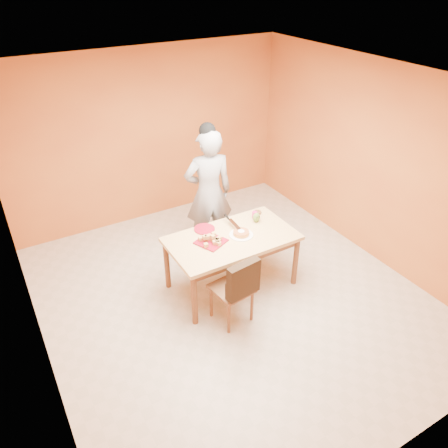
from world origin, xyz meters
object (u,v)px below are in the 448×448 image
dining_table (232,243)px  person (209,193)px  pastry_platter (211,242)px  magenta_glass (254,215)px  sponge_cake (241,233)px  dining_chair (233,288)px  red_dinner_plate (204,229)px  checker_tin (258,212)px  egg_ornament (256,217)px

dining_table → person: 0.94m
pastry_platter → magenta_glass: bearing=15.3°
sponge_cake → dining_chair: bearing=-129.9°
red_dinner_plate → magenta_glass: (0.71, -0.08, 0.04)m
dining_table → magenta_glass: bearing=26.3°
dining_table → person: bearing=80.0°
dining_table → person: person is taller
dining_chair → sponge_cake: bearing=43.0°
dining_chair → checker_tin: 1.32m
pastry_platter → red_dinner_plate: bearing=77.1°
magenta_glass → checker_tin: magenta_glass is taller
dining_table → red_dinner_plate: 0.41m
dining_table → sponge_cake: sponge_cake is taller
sponge_cake → magenta_glass: size_ratio=2.12×
dining_chair → sponge_cake: (0.45, 0.53, 0.31)m
checker_tin → egg_ornament: bearing=-128.5°
dining_table → egg_ornament: 0.52m
dining_table → egg_ornament: size_ratio=12.14×
dining_chair → sponge_cake: dining_chair is taller
dining_chair → person: 1.59m
dining_chair → pastry_platter: bearing=78.7°
dining_chair → egg_ornament: bearing=34.8°
pastry_platter → egg_ornament: egg_ornament is taller
dining_table → pastry_platter: bearing=173.2°
magenta_glass → dining_table: bearing=-153.7°
red_dinner_plate → sponge_cake: size_ratio=1.33×
person → sponge_cake: person is taller
person → checker_tin: 0.74m
sponge_cake → egg_ornament: size_ratio=1.53×
person → pastry_platter: person is taller
egg_ornament → pastry_platter: bearing=169.4°
magenta_glass → checker_tin: bearing=37.4°
egg_ornament → checker_tin: bearing=31.7°
pastry_platter → magenta_glass: (0.78, 0.21, 0.04)m
magenta_glass → checker_tin: size_ratio=0.93×
sponge_cake → egg_ornament: (0.34, 0.18, 0.03)m
dining_table → pastry_platter: (-0.28, 0.03, 0.10)m
egg_ornament → person: bearing=93.2°
egg_ornament → sponge_cake: bearing=-172.8°
dining_chair → magenta_glass: 1.20m
person → egg_ornament: person is taller
dining_chair → red_dinner_plate: 0.94m
magenta_glass → red_dinner_plate: bearing=173.4°
pastry_platter → dining_table: bearing=-6.8°
dining_table → person: (0.16, 0.89, 0.27)m
dining_chair → egg_ornament: 1.12m
dining_table → checker_tin: bearing=28.4°
magenta_glass → person: bearing=118.2°
egg_ornament → magenta_glass: 0.10m
dining_chair → pastry_platter: dining_chair is taller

